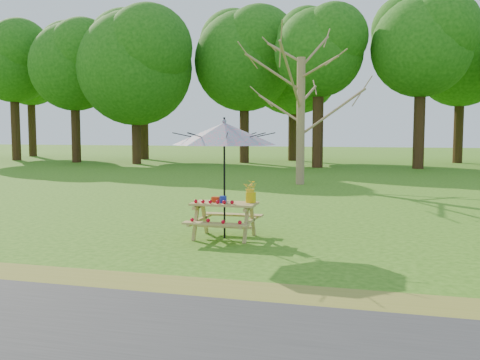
% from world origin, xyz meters
% --- Properties ---
extents(ground, '(120.00, 120.00, 0.00)m').
position_xyz_m(ground, '(0.00, 0.00, 0.00)').
color(ground, '#2F6513').
rests_on(ground, ground).
extents(treeline, '(60.00, 12.00, 16.00)m').
position_xyz_m(treeline, '(0.00, 22.00, 8.00)').
color(treeline, '#17570F').
rests_on(treeline, ground).
extents(bare_tree, '(5.99, 5.99, 10.93)m').
position_xyz_m(bare_tree, '(3.00, 10.98, 6.64)').
color(bare_tree, olive).
rests_on(bare_tree, ground).
extents(picnic_table, '(1.20, 1.32, 0.67)m').
position_xyz_m(picnic_table, '(3.19, 0.50, 0.33)').
color(picnic_table, '#A88C4C').
rests_on(picnic_table, ground).
extents(patio_umbrella, '(2.46, 2.46, 2.25)m').
position_xyz_m(patio_umbrella, '(3.19, 0.50, 1.95)').
color(patio_umbrella, black).
rests_on(patio_umbrella, ground).
extents(produce_bins, '(0.30, 0.35, 0.13)m').
position_xyz_m(produce_bins, '(3.11, 0.53, 0.72)').
color(produce_bins, red).
rests_on(produce_bins, picnic_table).
extents(tomatoes_row, '(0.77, 0.13, 0.07)m').
position_xyz_m(tomatoes_row, '(3.04, 0.32, 0.71)').
color(tomatoes_row, red).
rests_on(tomatoes_row, picnic_table).
extents(flower_bucket, '(0.28, 0.25, 0.42)m').
position_xyz_m(flower_bucket, '(3.66, 0.64, 0.89)').
color(flower_bucket, '#DDB60B').
rests_on(flower_bucket, picnic_table).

